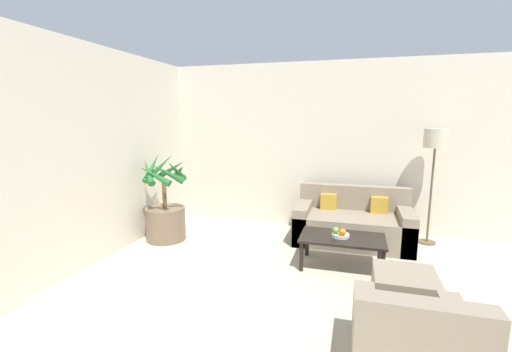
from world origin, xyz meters
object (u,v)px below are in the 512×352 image
at_px(orange_fruit, 343,232).
at_px(fruit_bowl, 340,235).
at_px(apple_red, 342,230).
at_px(armchair, 411,350).
at_px(floor_lamp, 435,146).
at_px(apple_green, 336,230).
at_px(potted_palm, 165,213).
at_px(ottoman, 404,293).
at_px(coffee_table, 342,240).
at_px(sofa_loveseat, 352,224).

bearing_deg(orange_fruit, fruit_bowl, 115.15).
bearing_deg(apple_red, armchair, -73.58).
distance_m(floor_lamp, apple_green, 1.99).
height_order(potted_palm, ottoman, potted_palm).
distance_m(floor_lamp, ottoman, 2.48).
height_order(floor_lamp, ottoman, floor_lamp).
xyz_separation_m(apple_red, ottoman, (0.61, -0.91, -0.26)).
distance_m(apple_red, orange_fruit, 0.09).
bearing_deg(coffee_table, sofa_loveseat, 83.09).
xyz_separation_m(floor_lamp, fruit_bowl, (-1.20, -1.20, -1.02)).
bearing_deg(apple_green, potted_palm, 173.61).
bearing_deg(sofa_loveseat, coffee_table, -96.91).
height_order(orange_fruit, ottoman, orange_fruit).
xyz_separation_m(sofa_loveseat, apple_green, (-0.19, -0.95, 0.20)).
distance_m(potted_palm, ottoman, 3.39).
bearing_deg(apple_red, coffee_table, -75.77).
bearing_deg(potted_palm, armchair, -33.41).
bearing_deg(floor_lamp, sofa_loveseat, -165.98).
distance_m(coffee_table, apple_green, 0.15).
bearing_deg(coffee_table, apple_red, 104.23).
bearing_deg(ottoman, floor_lamp, 74.52).
xyz_separation_m(coffee_table, orange_fruit, (0.00, -0.07, 0.13)).
bearing_deg(sofa_loveseat, armchair, -81.26).
height_order(coffee_table, apple_green, apple_green).
height_order(floor_lamp, coffee_table, floor_lamp).
height_order(floor_lamp, apple_green, floor_lamp).
relative_size(sofa_loveseat, armchair, 1.91).
height_order(sofa_loveseat, floor_lamp, floor_lamp).
xyz_separation_m(coffee_table, ottoman, (0.60, -0.89, -0.14)).
height_order(coffee_table, orange_fruit, orange_fruit).
relative_size(floor_lamp, orange_fruit, 19.96).
bearing_deg(apple_red, floor_lamp, 44.77).
distance_m(orange_fruit, ottoman, 1.05).
xyz_separation_m(fruit_bowl, orange_fruit, (0.03, -0.05, 0.06)).
xyz_separation_m(apple_red, orange_fruit, (0.01, -0.09, 0.01)).
xyz_separation_m(potted_palm, orange_fruit, (2.58, -0.32, 0.06)).
bearing_deg(apple_red, potted_palm, 174.74).
bearing_deg(fruit_bowl, orange_fruit, -64.85).
bearing_deg(apple_green, orange_fruit, -27.65).
xyz_separation_m(floor_lamp, apple_green, (-1.26, -1.21, -0.96)).
xyz_separation_m(floor_lamp, apple_red, (-1.18, -1.17, -0.96)).
bearing_deg(apple_green, fruit_bowl, 9.70).
distance_m(floor_lamp, orange_fruit, 1.97).
relative_size(floor_lamp, coffee_table, 1.66).
relative_size(coffee_table, ottoman, 1.81).
bearing_deg(coffee_table, armchair, -73.55).
height_order(apple_green, orange_fruit, orange_fruit).
height_order(potted_palm, apple_red, potted_palm).
bearing_deg(armchair, fruit_bowl, 107.23).
bearing_deg(coffee_table, floor_lamp, 45.37).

